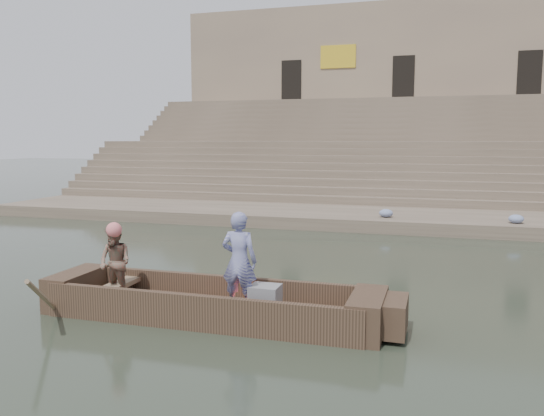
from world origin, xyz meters
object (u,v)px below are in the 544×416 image
at_px(rowing_man, 115,263).
at_px(main_rowboat, 210,312).
at_px(standing_man, 239,261).
at_px(television, 264,298).

bearing_deg(rowing_man, main_rowboat, 15.60).
distance_m(main_rowboat, standing_man, 1.05).
height_order(main_rowboat, television, television).
bearing_deg(television, rowing_man, -177.69).
bearing_deg(television, standing_man, -167.96).
relative_size(standing_man, television, 3.42).
distance_m(standing_man, television, 0.71).
xyz_separation_m(standing_man, rowing_man, (-2.22, -0.02, -0.17)).
bearing_deg(standing_man, rowing_man, 0.85).
xyz_separation_m(standing_man, television, (0.39, 0.08, -0.59)).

